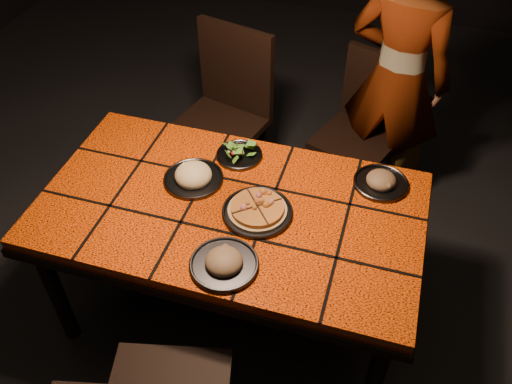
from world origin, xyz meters
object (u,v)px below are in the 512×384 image
(plate_pasta, at_px, (193,176))
(plate_pizza, at_px, (257,211))
(dining_table, at_px, (230,218))
(diner, at_px, (397,79))
(chair_far_left, at_px, (226,106))
(chair_far_right, at_px, (365,122))

(plate_pasta, bearing_deg, plate_pizza, -19.15)
(dining_table, distance_m, plate_pizza, 0.16)
(dining_table, xyz_separation_m, diner, (0.56, 1.13, 0.11))
(chair_far_left, xyz_separation_m, diner, (0.90, 0.23, 0.20))
(dining_table, relative_size, diner, 1.03)
(chair_far_left, bearing_deg, chair_far_right, 25.84)
(chair_far_right, bearing_deg, diner, 50.03)
(diner, relative_size, plate_pizza, 4.56)
(diner, bearing_deg, dining_table, 77.85)
(dining_table, height_order, chair_far_right, chair_far_right)
(dining_table, height_order, plate_pasta, plate_pasta)
(chair_far_left, xyz_separation_m, plate_pizza, (0.46, -0.91, 0.18))
(plate_pizza, bearing_deg, chair_far_right, 73.63)
(dining_table, height_order, plate_pizza, plate_pizza)
(diner, bearing_deg, chair_far_left, 28.95)
(chair_far_left, relative_size, diner, 0.65)
(diner, height_order, plate_pizza, diner)
(plate_pizza, height_order, plate_pasta, plate_pasta)
(dining_table, distance_m, plate_pasta, 0.25)
(chair_far_left, height_order, plate_pasta, chair_far_left)
(dining_table, bearing_deg, plate_pasta, 153.56)
(chair_far_right, bearing_deg, plate_pizza, -86.09)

